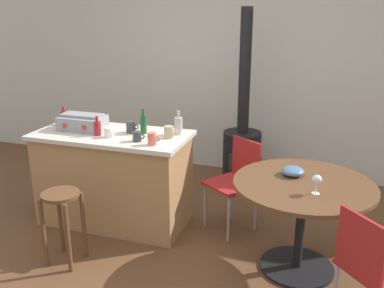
{
  "coord_description": "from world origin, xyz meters",
  "views": [
    {
      "loc": [
        1.19,
        -2.87,
        2.02
      ],
      "look_at": [
        0.11,
        0.39,
        0.91
      ],
      "focal_mm": 39.33,
      "sensor_mm": 36.0,
      "label": 1
    }
  ],
  "objects_px": {
    "cup_4": "(109,132)",
    "serving_bowl": "(293,171)",
    "toolbox": "(83,122)",
    "dining_table": "(302,203)",
    "wine_glass": "(317,180)",
    "kitchen_island": "(114,178)",
    "folding_chair_far": "(372,265)",
    "folding_chair_near": "(236,178)",
    "cup_3": "(152,139)",
    "bottle_0": "(143,124)",
    "bottle_1": "(97,128)",
    "wood_stove": "(242,146)",
    "cup_1": "(131,127)",
    "bottle_2": "(178,125)",
    "bottle_3": "(64,117)",
    "cup_0": "(137,136)",
    "cup_2": "(169,132)",
    "wooden_stool": "(62,213)"
  },
  "relations": [
    {
      "from": "folding_chair_far",
      "to": "bottle_1",
      "type": "height_order",
      "value": "bottle_1"
    },
    {
      "from": "wood_stove",
      "to": "cup_4",
      "type": "bearing_deg",
      "value": -124.74
    },
    {
      "from": "dining_table",
      "to": "cup_1",
      "type": "xyz_separation_m",
      "value": [
        -1.61,
        0.35,
        0.38
      ]
    },
    {
      "from": "bottle_2",
      "to": "kitchen_island",
      "type": "bearing_deg",
      "value": -165.23
    },
    {
      "from": "toolbox",
      "to": "folding_chair_near",
      "type": "bearing_deg",
      "value": 8.72
    },
    {
      "from": "dining_table",
      "to": "bottle_1",
      "type": "xyz_separation_m",
      "value": [
        -1.87,
        0.17,
        0.4
      ]
    },
    {
      "from": "wooden_stool",
      "to": "toolbox",
      "type": "xyz_separation_m",
      "value": [
        -0.27,
        0.8,
        0.54
      ]
    },
    {
      "from": "serving_bowl",
      "to": "cup_2",
      "type": "bearing_deg",
      "value": 171.25
    },
    {
      "from": "wood_stove",
      "to": "cup_2",
      "type": "height_order",
      "value": "wood_stove"
    },
    {
      "from": "folding_chair_far",
      "to": "bottle_3",
      "type": "height_order",
      "value": "bottle_3"
    },
    {
      "from": "bottle_2",
      "to": "bottle_3",
      "type": "bearing_deg",
      "value": -179.15
    },
    {
      "from": "folding_chair_far",
      "to": "wood_stove",
      "type": "relative_size",
      "value": 0.43
    },
    {
      "from": "toolbox",
      "to": "wine_glass",
      "type": "distance_m",
      "value": 2.25
    },
    {
      "from": "bottle_0",
      "to": "cup_0",
      "type": "distance_m",
      "value": 0.25
    },
    {
      "from": "kitchen_island",
      "to": "bottle_2",
      "type": "bearing_deg",
      "value": 14.77
    },
    {
      "from": "kitchen_island",
      "to": "cup_0",
      "type": "bearing_deg",
      "value": -23.9
    },
    {
      "from": "bottle_0",
      "to": "serving_bowl",
      "type": "relative_size",
      "value": 1.3
    },
    {
      "from": "wood_stove",
      "to": "cup_1",
      "type": "relative_size",
      "value": 16.39
    },
    {
      "from": "kitchen_island",
      "to": "wood_stove",
      "type": "xyz_separation_m",
      "value": [
        1.0,
        1.25,
        0.04
      ]
    },
    {
      "from": "cup_4",
      "to": "cup_1",
      "type": "bearing_deg",
      "value": 57.44
    },
    {
      "from": "bottle_1",
      "to": "cup_1",
      "type": "height_order",
      "value": "bottle_1"
    },
    {
      "from": "bottle_2",
      "to": "cup_0",
      "type": "xyz_separation_m",
      "value": [
        -0.27,
        -0.31,
        -0.04
      ]
    },
    {
      "from": "cup_4",
      "to": "wine_glass",
      "type": "distance_m",
      "value": 1.86
    },
    {
      "from": "cup_1",
      "to": "cup_0",
      "type": "bearing_deg",
      "value": -53.1
    },
    {
      "from": "bottle_2",
      "to": "bottle_1",
      "type": "bearing_deg",
      "value": -159.52
    },
    {
      "from": "folding_chair_near",
      "to": "cup_3",
      "type": "relative_size",
      "value": 7.75
    },
    {
      "from": "wooden_stool",
      "to": "wood_stove",
      "type": "relative_size",
      "value": 0.31
    },
    {
      "from": "cup_2",
      "to": "toolbox",
      "type": "bearing_deg",
      "value": 179.59
    },
    {
      "from": "cup_1",
      "to": "cup_3",
      "type": "xyz_separation_m",
      "value": [
        0.34,
        -0.28,
        -0.0
      ]
    },
    {
      "from": "cup_0",
      "to": "cup_2",
      "type": "bearing_deg",
      "value": 37.53
    },
    {
      "from": "cup_0",
      "to": "wine_glass",
      "type": "relative_size",
      "value": 0.78
    },
    {
      "from": "bottle_1",
      "to": "wine_glass",
      "type": "height_order",
      "value": "bottle_1"
    },
    {
      "from": "toolbox",
      "to": "cup_2",
      "type": "relative_size",
      "value": 3.43
    },
    {
      "from": "kitchen_island",
      "to": "folding_chair_far",
      "type": "bearing_deg",
      "value": -21.56
    },
    {
      "from": "wood_stove",
      "to": "bottle_2",
      "type": "xyz_separation_m",
      "value": [
        -0.39,
        -1.09,
        0.5
      ]
    },
    {
      "from": "wine_glass",
      "to": "bottle_0",
      "type": "bearing_deg",
      "value": 161.06
    },
    {
      "from": "kitchen_island",
      "to": "wine_glass",
      "type": "bearing_deg",
      "value": -13.54
    },
    {
      "from": "kitchen_island",
      "to": "folding_chair_near",
      "type": "xyz_separation_m",
      "value": [
        1.15,
        0.26,
        0.05
      ]
    },
    {
      "from": "bottle_2",
      "to": "cup_4",
      "type": "relative_size",
      "value": 1.9
    },
    {
      "from": "cup_4",
      "to": "serving_bowl",
      "type": "distance_m",
      "value": 1.65
    },
    {
      "from": "wine_glass",
      "to": "kitchen_island",
      "type": "bearing_deg",
      "value": 166.46
    },
    {
      "from": "bottle_1",
      "to": "cup_2",
      "type": "relative_size",
      "value": 1.48
    },
    {
      "from": "cup_3",
      "to": "bottle_1",
      "type": "bearing_deg",
      "value": 169.55
    },
    {
      "from": "kitchen_island",
      "to": "bottle_1",
      "type": "xyz_separation_m",
      "value": [
        -0.08,
        -0.1,
        0.52
      ]
    },
    {
      "from": "toolbox",
      "to": "bottle_3",
      "type": "distance_m",
      "value": 0.3
    },
    {
      "from": "bottle_0",
      "to": "bottle_1",
      "type": "height_order",
      "value": "bottle_0"
    },
    {
      "from": "toolbox",
      "to": "dining_table",
      "type": "bearing_deg",
      "value": -8.17
    },
    {
      "from": "bottle_2",
      "to": "cup_4",
      "type": "bearing_deg",
      "value": -153.72
    },
    {
      "from": "folding_chair_far",
      "to": "cup_1",
      "type": "bearing_deg",
      "value": 155.11
    },
    {
      "from": "wood_stove",
      "to": "cup_4",
      "type": "height_order",
      "value": "wood_stove"
    }
  ]
}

